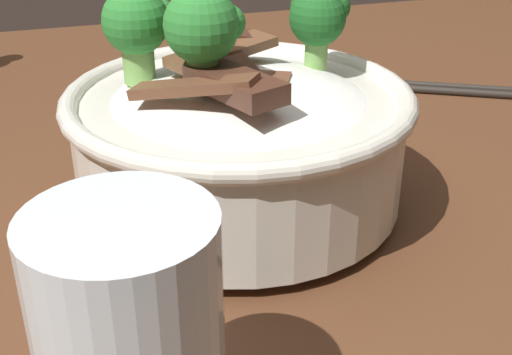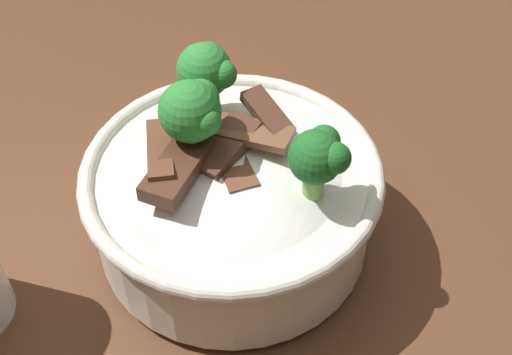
{
  "view_description": "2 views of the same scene",
  "coord_description": "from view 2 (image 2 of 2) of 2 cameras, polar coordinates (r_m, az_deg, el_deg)",
  "views": [
    {
      "loc": [
        0.06,
        -0.45,
        1.01
      ],
      "look_at": [
        0.17,
        -0.11,
        0.82
      ],
      "focal_mm": 47.55,
      "sensor_mm": 36.0,
      "label": 1
    },
    {
      "loc": [
        0.41,
        -0.3,
        1.2
      ],
      "look_at": [
        0.18,
        -0.06,
        0.84
      ],
      "focal_mm": 47.33,
      "sensor_mm": 36.0,
      "label": 2
    }
  ],
  "objects": [
    {
      "name": "dining_table",
      "position": [
        0.76,
        -6.74,
        -1.66
      ],
      "size": [
        1.51,
        0.85,
        0.78
      ],
      "color": "#56331E",
      "rests_on": "ground"
    },
    {
      "name": "rice_bowl",
      "position": [
        0.5,
        -2.03,
        -1.11
      ],
      "size": [
        0.22,
        0.22,
        0.15
      ],
      "color": "silver",
      "rests_on": "dining_table"
    }
  ]
}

